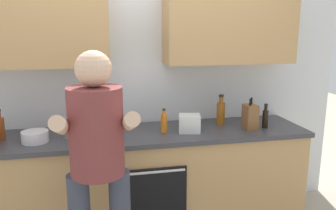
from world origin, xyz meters
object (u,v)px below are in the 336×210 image
Objects in this scene: person_standing at (97,158)px; knife_block at (250,117)px; cup_ceramic at (68,125)px; bottle_soy at (265,118)px; bottle_vinegar at (0,128)px; bottle_juice at (164,122)px; mixing_bowl at (35,137)px; grocery_bag_produce at (189,123)px; cup_tea at (94,126)px; cup_stoneware at (68,133)px; bottle_syrup at (221,112)px; bottle_wine at (118,123)px.

person_standing is 1.43m from knife_block.
bottle_soy is at bearing -9.22° from cup_ceramic.
bottle_vinegar is at bearing -162.35° from cup_ceramic.
bottle_juice is 0.81× the size of bottle_vinegar.
grocery_bag_produce reaches higher than mixing_bowl.
grocery_bag_produce is (0.79, -0.16, 0.02)m from cup_tea.
bottle_juice reaches higher than cup_stoneware.
mixing_bowl is at bearing -21.92° from bottle_vinegar.
bottle_soy is 0.39m from bottle_syrup.
bottle_juice is 0.78m from cup_stoneware.
knife_block reaches higher than cup_ceramic.
bottle_soy is 0.87× the size of bottle_vinegar.
bottle_wine is at bearing -167.79° from bottle_syrup.
bottle_soy is 2.60× the size of cup_stoneware.
person_standing reaches higher than cup_ceramic.
bottle_syrup is at bearing 6.57° from mixing_bowl.
bottle_wine is 0.97m from bottle_syrup.
grocery_bag_produce is (0.77, 0.62, 0.01)m from person_standing.
knife_block is (1.31, 0.59, 0.04)m from person_standing.
bottle_syrup reaches higher than bottle_soy.
cup_ceramic is at bearing 164.60° from bottle_juice.
bottle_wine is at bearing -2.06° from mixing_bowl.
bottle_wine is at bearing -35.87° from cup_ceramic.
cup_stoneware is 1.00m from grocery_bag_produce.
bottle_syrup reaches higher than mixing_bowl.
cup_ceramic is (-1.69, 0.28, -0.04)m from bottle_soy.
bottle_soy is 0.15m from knife_block.
bottle_vinegar is 0.90× the size of bottle_syrup.
bottle_syrup is 0.28m from knife_block.
bottle_soy is 0.78× the size of bottle_syrup.
knife_block is (1.54, -0.29, 0.06)m from cup_ceramic.
bottle_syrup reaches higher than cup_stoneware.
bottle_soy is 2.14× the size of cup_tea.
grocery_bag_produce is (0.21, -0.04, -0.01)m from bottle_juice.
bottle_juice is at bearing 176.43° from bottle_soy.
bottle_soy reaches higher than grocery_bag_produce.
cup_ceramic is 0.23m from cup_stoneware.
bottle_juice is at bearing 174.86° from knife_block.
grocery_bag_produce is at bearing -14.35° from cup_ceramic.
person_standing is at bearing -44.13° from bottle_vinegar.
cup_ceramic is (-1.35, 0.09, -0.07)m from bottle_syrup.
bottle_syrup reaches higher than bottle_juice.
person_standing is at bearing -130.22° from bottle_juice.
bottle_juice is at bearing 10.72° from bottle_wine.
bottle_wine is 1.29m from bottle_soy.
cup_tea is 1.34m from knife_block.
bottle_wine reaches higher than cup_ceramic.
grocery_bag_produce is at bearing -11.11° from cup_tea.
knife_block reaches higher than cup_tea.
bottle_soy is at bearing -1.45° from grocery_bag_produce.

